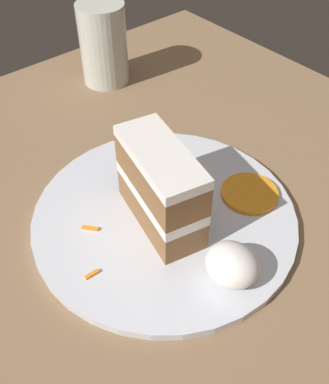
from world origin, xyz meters
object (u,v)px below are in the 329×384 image
Objects in this scene: cake_slice at (161,187)px; orange_garnish at (250,193)px; plate at (164,216)px; drinking_glass at (104,49)px; cream_dollop at (232,264)px.

orange_garnish is at bearing 172.45° from cake_slice.
drinking_glass is (0.30, -0.13, 0.05)m from plate.
plate is 0.06m from cake_slice.
plate is 0.33m from drinking_glass.
drinking_glass is (0.34, -0.03, 0.04)m from orange_garnish.
cake_slice is 0.11m from cream_dollop.
drinking_glass is at bearing -18.01° from cream_dollop.
cream_dollop reaches higher than plate.
cake_slice is 1.90× the size of orange_garnish.
drinking_glass is (0.30, -0.14, -0.01)m from cake_slice.
orange_garnish is (-0.04, -0.10, 0.01)m from plate.
cake_slice is 2.31× the size of cream_dollop.
cake_slice is 1.03× the size of drinking_glass.
orange_garnish is at bearing -113.86° from plate.
plate is 2.42× the size of drinking_glass.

